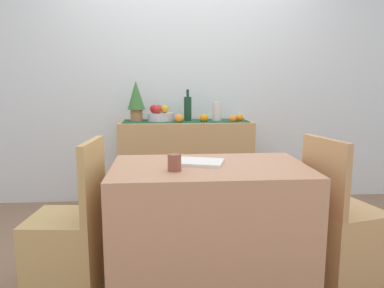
{
  "coord_description": "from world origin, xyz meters",
  "views": [
    {
      "loc": [
        -0.23,
        -2.62,
        1.23
      ],
      "look_at": [
        0.0,
        0.36,
        0.72
      ],
      "focal_mm": 34.68,
      "sensor_mm": 36.0,
      "label": 1
    }
  ],
  "objects_px": {
    "chair_near_window": "(68,246)",
    "ceramic_vase": "(217,112)",
    "sideboard_console": "(186,164)",
    "open_book": "(199,162)",
    "chair_by_corner": "(342,237)",
    "wine_bottle": "(188,109)",
    "coffee_cup": "(174,162)",
    "dining_table": "(209,225)",
    "fruit_bowl": "(161,117)",
    "potted_plant": "(136,99)"
  },
  "relations": [
    {
      "from": "potted_plant",
      "to": "dining_table",
      "type": "height_order",
      "value": "potted_plant"
    },
    {
      "from": "sideboard_console",
      "to": "chair_near_window",
      "type": "height_order",
      "value": "chair_near_window"
    },
    {
      "from": "open_book",
      "to": "ceramic_vase",
      "type": "bearing_deg",
      "value": 93.25
    },
    {
      "from": "sideboard_console",
      "to": "coffee_cup",
      "type": "relative_size",
      "value": 13.57
    },
    {
      "from": "potted_plant",
      "to": "open_book",
      "type": "relative_size",
      "value": 1.38
    },
    {
      "from": "dining_table",
      "to": "sideboard_console",
      "type": "bearing_deg",
      "value": 92.12
    },
    {
      "from": "coffee_cup",
      "to": "fruit_bowl",
      "type": "bearing_deg",
      "value": 92.93
    },
    {
      "from": "sideboard_console",
      "to": "fruit_bowl",
      "type": "relative_size",
      "value": 5.0
    },
    {
      "from": "fruit_bowl",
      "to": "chair_near_window",
      "type": "height_order",
      "value": "fruit_bowl"
    },
    {
      "from": "fruit_bowl",
      "to": "open_book",
      "type": "height_order",
      "value": "fruit_bowl"
    },
    {
      "from": "open_book",
      "to": "wine_bottle",
      "type": "bearing_deg",
      "value": 104.82
    },
    {
      "from": "potted_plant",
      "to": "chair_by_corner",
      "type": "relative_size",
      "value": 0.43
    },
    {
      "from": "coffee_cup",
      "to": "potted_plant",
      "type": "bearing_deg",
      "value": 101.41
    },
    {
      "from": "potted_plant",
      "to": "chair_near_window",
      "type": "relative_size",
      "value": 0.43
    },
    {
      "from": "sideboard_console",
      "to": "open_book",
      "type": "xyz_separation_m",
      "value": [
        -0.0,
        -1.37,
        0.32
      ]
    },
    {
      "from": "ceramic_vase",
      "to": "open_book",
      "type": "bearing_deg",
      "value": -102.49
    },
    {
      "from": "fruit_bowl",
      "to": "potted_plant",
      "type": "bearing_deg",
      "value": 180.0
    },
    {
      "from": "fruit_bowl",
      "to": "ceramic_vase",
      "type": "xyz_separation_m",
      "value": [
        0.54,
        0.0,
        0.05
      ]
    },
    {
      "from": "dining_table",
      "to": "open_book",
      "type": "bearing_deg",
      "value": 136.57
    },
    {
      "from": "coffee_cup",
      "to": "chair_near_window",
      "type": "relative_size",
      "value": 0.1
    },
    {
      "from": "sideboard_console",
      "to": "coffee_cup",
      "type": "height_order",
      "value": "sideboard_console"
    },
    {
      "from": "potted_plant",
      "to": "dining_table",
      "type": "distance_m",
      "value": 1.67
    },
    {
      "from": "coffee_cup",
      "to": "chair_by_corner",
      "type": "relative_size",
      "value": 0.1
    },
    {
      "from": "ceramic_vase",
      "to": "chair_near_window",
      "type": "distance_m",
      "value": 1.92
    },
    {
      "from": "chair_near_window",
      "to": "coffee_cup",
      "type": "bearing_deg",
      "value": -10.09
    },
    {
      "from": "dining_table",
      "to": "potted_plant",
      "type": "bearing_deg",
      "value": 110.08
    },
    {
      "from": "chair_by_corner",
      "to": "wine_bottle",
      "type": "bearing_deg",
      "value": 121.41
    },
    {
      "from": "potted_plant",
      "to": "coffee_cup",
      "type": "bearing_deg",
      "value": -78.59
    },
    {
      "from": "open_book",
      "to": "chair_near_window",
      "type": "height_order",
      "value": "chair_near_window"
    },
    {
      "from": "ceramic_vase",
      "to": "potted_plant",
      "type": "bearing_deg",
      "value": 180.0
    },
    {
      "from": "ceramic_vase",
      "to": "dining_table",
      "type": "relative_size",
      "value": 0.16
    },
    {
      "from": "coffee_cup",
      "to": "chair_near_window",
      "type": "height_order",
      "value": "chair_near_window"
    },
    {
      "from": "dining_table",
      "to": "coffee_cup",
      "type": "bearing_deg",
      "value": -151.69
    },
    {
      "from": "sideboard_console",
      "to": "open_book",
      "type": "height_order",
      "value": "sideboard_console"
    },
    {
      "from": "fruit_bowl",
      "to": "chair_by_corner",
      "type": "height_order",
      "value": "fruit_bowl"
    },
    {
      "from": "wine_bottle",
      "to": "ceramic_vase",
      "type": "xyz_separation_m",
      "value": [
        0.28,
        0.0,
        -0.03
      ]
    },
    {
      "from": "potted_plant",
      "to": "open_book",
      "type": "distance_m",
      "value": 1.49
    },
    {
      "from": "chair_near_window",
      "to": "ceramic_vase",
      "type": "bearing_deg",
      "value": 52.73
    },
    {
      "from": "fruit_bowl",
      "to": "dining_table",
      "type": "xyz_separation_m",
      "value": [
        0.29,
        -1.43,
        -0.53
      ]
    },
    {
      "from": "potted_plant",
      "to": "chair_by_corner",
      "type": "xyz_separation_m",
      "value": [
        1.36,
        -1.43,
        -0.8
      ]
    },
    {
      "from": "chair_near_window",
      "to": "chair_by_corner",
      "type": "bearing_deg",
      "value": -0.08
    },
    {
      "from": "dining_table",
      "to": "chair_near_window",
      "type": "xyz_separation_m",
      "value": [
        -0.84,
        -0.0,
        -0.1
      ]
    },
    {
      "from": "ceramic_vase",
      "to": "chair_near_window",
      "type": "relative_size",
      "value": 0.2
    },
    {
      "from": "sideboard_console",
      "to": "chair_by_corner",
      "type": "height_order",
      "value": "chair_by_corner"
    },
    {
      "from": "open_book",
      "to": "chair_by_corner",
      "type": "bearing_deg",
      "value": 12.08
    },
    {
      "from": "chair_by_corner",
      "to": "coffee_cup",
      "type": "bearing_deg",
      "value": -174.05
    },
    {
      "from": "fruit_bowl",
      "to": "wine_bottle",
      "type": "xyz_separation_m",
      "value": [
        0.26,
        0.0,
        0.08
      ]
    },
    {
      "from": "sideboard_console",
      "to": "chair_near_window",
      "type": "relative_size",
      "value": 1.41
    },
    {
      "from": "dining_table",
      "to": "chair_by_corner",
      "type": "bearing_deg",
      "value": -0.27
    },
    {
      "from": "fruit_bowl",
      "to": "ceramic_vase",
      "type": "relative_size",
      "value": 1.38
    }
  ]
}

